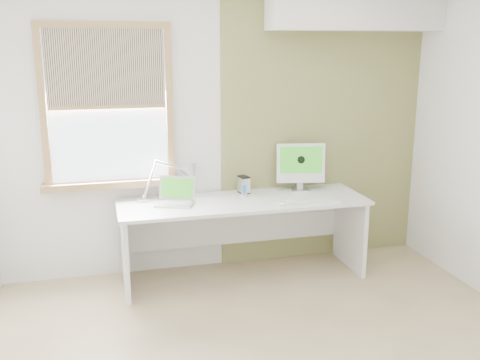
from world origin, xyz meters
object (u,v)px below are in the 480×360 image
object	(u,v)px
external_drive	(244,185)
imac	(301,164)
desk	(241,219)
desk_lamp	(182,176)
laptop	(176,197)

from	to	relation	value
external_drive	imac	distance (m)	0.57
desk	external_drive	size ratio (longest dim) A/B	13.80
desk	external_drive	distance (m)	0.33
desk_lamp	imac	xyz separation A→B (m)	(1.11, -0.06, 0.06)
desk_lamp	imac	size ratio (longest dim) A/B	1.41
desk	desk_lamp	bearing A→B (deg)	158.10
laptop	desk_lamp	bearing A→B (deg)	66.74
external_drive	imac	world-z (taller)	imac
desk	imac	world-z (taller)	imac
imac	desk_lamp	bearing A→B (deg)	177.15
desk	imac	size ratio (longest dim) A/B	4.79
desk_lamp	laptop	size ratio (longest dim) A/B	1.65
external_drive	laptop	bearing A→B (deg)	-165.08
imac	desk	bearing A→B (deg)	-166.59
desk	desk_lamp	distance (m)	0.66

